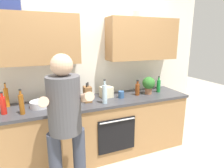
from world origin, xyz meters
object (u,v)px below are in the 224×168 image
(bottle_oil, at_px, (56,94))
(mixing_bowl, at_px, (41,104))
(person_standing, at_px, (65,119))
(bottle_vinegar, at_px, (137,89))
(bottle_syrup, at_px, (22,104))
(bottle_juice, at_px, (7,97))
(bottle_soda, at_px, (159,86))
(bottle_hotsauce, at_px, (3,105))
(potted_herb, at_px, (149,84))
(grocery_bag_rice, at_px, (106,92))
(cup_tea, at_px, (121,95))
(knife_block, at_px, (87,94))
(bottle_water, at_px, (105,94))

(bottle_oil, relative_size, mixing_bowl, 1.06)
(person_standing, relative_size, bottle_vinegar, 6.65)
(bottle_syrup, xyz_separation_m, bottle_juice, (-0.20, 0.35, 0.00))
(mixing_bowl, bearing_deg, bottle_soda, -0.02)
(bottle_vinegar, height_order, mixing_bowl, bottle_vinegar)
(bottle_hotsauce, height_order, bottle_vinegar, bottle_hotsauce)
(bottle_juice, distance_m, potted_herb, 2.07)
(grocery_bag_rice, bearing_deg, cup_tea, -30.88)
(grocery_bag_rice, bearing_deg, bottle_syrup, -168.12)
(bottle_soda, bearing_deg, grocery_bag_rice, 175.92)
(bottle_syrup, xyz_separation_m, cup_tea, (1.36, 0.13, -0.08))
(bottle_hotsauce, bearing_deg, bottle_oil, 22.23)
(bottle_juice, height_order, potted_herb, bottle_juice)
(cup_tea, bearing_deg, potted_herb, 2.72)
(knife_block, relative_size, potted_herb, 0.99)
(person_standing, xyz_separation_m, potted_herb, (1.44, 0.65, 0.10))
(bottle_syrup, height_order, knife_block, bottle_syrup)
(bottle_juice, bearing_deg, mixing_bowl, -23.06)
(bottle_soda, height_order, bottle_water, bottle_water)
(knife_block, bearing_deg, potted_herb, 0.35)
(bottle_water, distance_m, potted_herb, 0.84)
(bottle_syrup, xyz_separation_m, mixing_bowl, (0.21, 0.18, -0.09))
(potted_herb, bearing_deg, cup_tea, -177.28)
(bottle_juice, bearing_deg, grocery_bag_rice, -4.53)
(cup_tea, relative_size, grocery_bag_rice, 0.60)
(grocery_bag_rice, bearing_deg, bottle_oil, 171.85)
(bottle_hotsauce, distance_m, bottle_juice, 0.27)
(bottle_vinegar, xyz_separation_m, mixing_bowl, (-1.46, 0.02, -0.06))
(person_standing, relative_size, potted_herb, 5.76)
(bottle_vinegar, height_order, grocery_bag_rice, bottle_vinegar)
(bottle_water, distance_m, bottle_vinegar, 0.64)
(bottle_soda, xyz_separation_m, bottle_syrup, (-2.09, -0.18, 0.02))
(bottle_oil, xyz_separation_m, mixing_bowl, (-0.22, -0.17, -0.07))
(bottle_juice, distance_m, grocery_bag_rice, 1.37)
(bottle_juice, bearing_deg, cup_tea, -8.24)
(bottle_juice, height_order, cup_tea, bottle_juice)
(bottle_hotsauce, height_order, bottle_water, bottle_water)
(potted_herb, bearing_deg, bottle_oil, 172.08)
(bottle_soda, height_order, bottle_oil, bottle_oil)
(bottle_hotsauce, relative_size, bottle_oil, 0.97)
(mixing_bowl, relative_size, grocery_bag_rice, 1.53)
(bottle_vinegar, height_order, potted_herb, potted_herb)
(cup_tea, bearing_deg, bottle_vinegar, 6.34)
(knife_block, xyz_separation_m, grocery_bag_rice, (0.33, 0.10, -0.03))
(bottle_juice, bearing_deg, bottle_hotsauce, -92.01)
(bottle_juice, xyz_separation_m, grocery_bag_rice, (1.36, -0.11, -0.05))
(bottle_soda, xyz_separation_m, bottle_juice, (-2.28, 0.17, 0.02))
(bottle_soda, distance_m, knife_block, 1.24)
(person_standing, height_order, knife_block, person_standing)
(person_standing, bearing_deg, bottle_hotsauce, 137.43)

